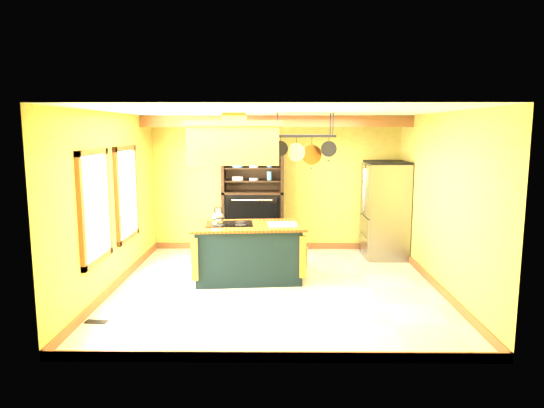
{
  "coord_description": "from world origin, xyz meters",
  "views": [
    {
      "loc": [
        0.01,
        -7.3,
        2.43
      ],
      "look_at": [
        -0.06,
        0.3,
        1.27
      ],
      "focal_mm": 32.0,
      "sensor_mm": 36.0,
      "label": 1
    }
  ],
  "objects_px": {
    "range_hood": "(235,142)",
    "refrigerator": "(385,212)",
    "hutch": "(253,210)",
    "pot_rack": "(305,142)",
    "kitchen_island": "(248,252)"
  },
  "relations": [
    {
      "from": "range_hood",
      "to": "pot_rack",
      "type": "relative_size",
      "value": 1.48
    },
    {
      "from": "range_hood",
      "to": "hutch",
      "type": "relative_size",
      "value": 0.69
    },
    {
      "from": "kitchen_island",
      "to": "refrigerator",
      "type": "height_order",
      "value": "refrigerator"
    },
    {
      "from": "range_hood",
      "to": "hutch",
      "type": "bearing_deg",
      "value": 84.1
    },
    {
      "from": "kitchen_island",
      "to": "pot_rack",
      "type": "bearing_deg",
      "value": -5.23
    },
    {
      "from": "refrigerator",
      "to": "hutch",
      "type": "bearing_deg",
      "value": 171.81
    },
    {
      "from": "hutch",
      "to": "pot_rack",
      "type": "bearing_deg",
      "value": -64.04
    },
    {
      "from": "refrigerator",
      "to": "hutch",
      "type": "xyz_separation_m",
      "value": [
        -2.55,
        0.37,
        -0.04
      ]
    },
    {
      "from": "range_hood",
      "to": "refrigerator",
      "type": "height_order",
      "value": "range_hood"
    },
    {
      "from": "kitchen_island",
      "to": "hutch",
      "type": "xyz_separation_m",
      "value": [
        -0.0,
        1.87,
        0.37
      ]
    },
    {
      "from": "kitchen_island",
      "to": "refrigerator",
      "type": "bearing_deg",
      "value": 25.2
    },
    {
      "from": "range_hood",
      "to": "refrigerator",
      "type": "bearing_deg",
      "value": 28.72
    },
    {
      "from": "range_hood",
      "to": "pot_rack",
      "type": "distance_m",
      "value": 1.1
    },
    {
      "from": "kitchen_island",
      "to": "hutch",
      "type": "height_order",
      "value": "hutch"
    },
    {
      "from": "pot_rack",
      "to": "hutch",
      "type": "relative_size",
      "value": 0.47
    }
  ]
}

